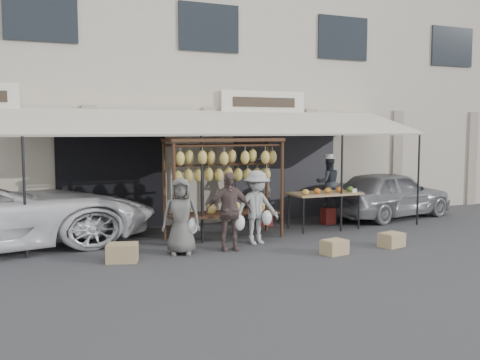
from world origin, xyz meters
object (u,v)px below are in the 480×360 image
at_px(crate_near_a, 334,247).
at_px(sedan, 389,194).
at_px(customer_left, 181,216).
at_px(banana_rack, 224,168).
at_px(vendor_left, 264,183).
at_px(produce_table, 325,194).
at_px(customer_mid, 229,211).
at_px(crate_near_b, 391,240).
at_px(crate_far, 122,253).
at_px(vendor_right, 328,182).
at_px(customer_right, 257,207).

bearing_deg(crate_near_a, sedan, 39.78).
distance_m(customer_left, crate_near_a, 3.04).
bearing_deg(sedan, banana_rack, 88.11).
bearing_deg(vendor_left, banana_rack, 19.73).
distance_m(produce_table, crate_near_a, 2.77).
distance_m(customer_left, customer_mid, 0.99).
xyz_separation_m(crate_near_b, sedan, (2.34, 3.05, 0.51)).
bearing_deg(produce_table, customer_mid, -157.76).
height_order(crate_near_a, sedan, sedan).
bearing_deg(banana_rack, produce_table, 2.59).
distance_m(crate_near_a, crate_far, 4.04).
xyz_separation_m(vendor_left, crate_far, (-4.02, -2.42, -0.93)).
xyz_separation_m(crate_far, sedan, (7.72, 2.16, 0.49)).
bearing_deg(produce_table, crate_near_a, -117.43).
bearing_deg(banana_rack, vendor_right, 13.09).
bearing_deg(banana_rack, crate_near_a, -57.76).
xyz_separation_m(produce_table, customer_left, (-3.98, -1.20, -0.12)).
bearing_deg(customer_mid, sedan, 30.06).
distance_m(customer_right, crate_near_a, 1.90).
height_order(produce_table, crate_near_b, produce_table).
bearing_deg(crate_near_b, sedan, 52.47).
height_order(banana_rack, customer_right, banana_rack).
bearing_deg(vendor_left, customer_left, 20.63).
height_order(customer_left, customer_mid, customer_mid).
bearing_deg(crate_near_b, vendor_left, 112.30).
xyz_separation_m(customer_left, customer_mid, (0.99, -0.02, 0.04)).
xyz_separation_m(vendor_left, customer_left, (-2.85, -2.25, -0.34)).
relative_size(banana_rack, sedan, 0.67).
bearing_deg(vendor_left, crate_far, 13.33).
distance_m(banana_rack, sedan, 5.38).
height_order(crate_far, sedan, sedan).
xyz_separation_m(customer_left, crate_near_b, (4.20, -1.05, -0.60)).
bearing_deg(customer_left, customer_mid, 17.87).
bearing_deg(crate_near_a, customer_mid, 146.80).
bearing_deg(vendor_right, customer_left, 36.21).
bearing_deg(crate_near_a, vendor_left, 88.24).
distance_m(customer_left, sedan, 6.85).
xyz_separation_m(banana_rack, customer_mid, (-0.34, -1.10, -0.78)).
bearing_deg(vendor_right, produce_table, 65.45).
relative_size(banana_rack, customer_left, 1.74).
distance_m(banana_rack, crate_far, 3.12).
height_order(vendor_right, customer_mid, vendor_right).
relative_size(vendor_left, customer_right, 0.80).
bearing_deg(customer_mid, produce_table, 32.37).
relative_size(produce_table, sedan, 0.44).
bearing_deg(crate_near_b, crate_far, 170.64).
bearing_deg(crate_far, vendor_right, 19.36).
bearing_deg(customer_right, customer_left, -174.00).
relative_size(customer_left, customer_mid, 0.95).
height_order(crate_near_a, crate_near_b, crate_near_b).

